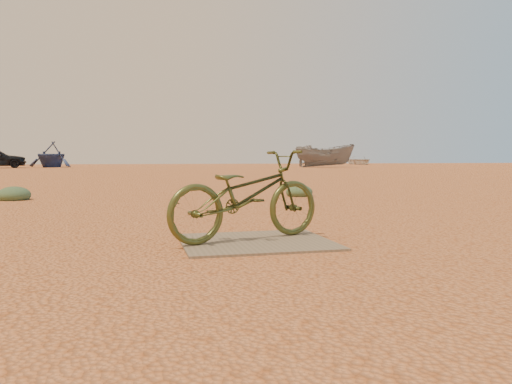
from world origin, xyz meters
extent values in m
plane|color=#D1804E|center=(0.00, 0.00, 0.00)|extent=(120.00, 120.00, 0.00)
cube|color=#756450|center=(-0.18, 0.51, 0.01)|extent=(1.47, 1.28, 0.02)
imported|color=#474F23|center=(-0.26, 0.59, 0.47)|extent=(1.82, 1.12, 0.91)
imported|color=navy|center=(-8.09, 41.13, 1.11)|extent=(4.94, 5.26, 2.22)
imported|color=slate|center=(14.45, 35.43, 0.99)|extent=(5.34, 2.70, 1.97)
imported|color=silver|center=(24.31, 49.54, 0.49)|extent=(3.77, 5.00, 0.98)
ellipsoid|color=#52704C|center=(-3.69, 6.54, 0.00)|extent=(0.64, 0.64, 0.35)
ellipsoid|color=#52704C|center=(2.17, 6.09, 0.00)|extent=(0.58, 0.58, 0.32)
camera|label=1|loc=(-1.36, -4.27, 0.85)|focal=35.00mm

